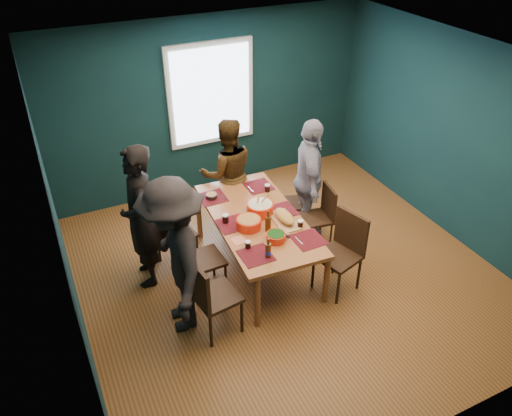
{
  "coord_description": "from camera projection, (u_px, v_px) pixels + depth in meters",
  "views": [
    {
      "loc": [
        -2.46,
        -4.26,
        4.24
      ],
      "look_at": [
        -0.32,
        0.23,
        0.94
      ],
      "focal_mm": 35.0,
      "sensor_mm": 36.0,
      "label": 1
    }
  ],
  "objects": [
    {
      "name": "chair_right_near",
      "position": [
        344.0,
        246.0,
        5.91
      ],
      "size": [
        0.57,
        0.57,
        1.01
      ],
      "rotation": [
        0.0,
        0.0,
        0.3
      ],
      "color": "#301F10",
      "rests_on": "floor"
    },
    {
      "name": "cola_glass_b",
      "position": [
        300.0,
        224.0,
        5.9
      ],
      "size": [
        0.07,
        0.07,
        0.1
      ],
      "color": "black",
      "rests_on": "dining_table"
    },
    {
      "name": "bowl_salad",
      "position": [
        249.0,
        223.0,
        5.89
      ],
      "size": [
        0.3,
        0.3,
        0.12
      ],
      "color": "red",
      "rests_on": "dining_table"
    },
    {
      "name": "cutting_board",
      "position": [
        285.0,
        218.0,
        5.99
      ],
      "size": [
        0.29,
        0.59,
        0.13
      ],
      "rotation": [
        0.0,
        0.0,
        -0.04
      ],
      "color": "tan",
      "rests_on": "dining_table"
    },
    {
      "name": "room",
      "position": [
        279.0,
        170.0,
        5.87
      ],
      "size": [
        5.01,
        5.01,
        2.71
      ],
      "color": "#95582B",
      "rests_on": "ground"
    },
    {
      "name": "person_back",
      "position": [
        228.0,
        173.0,
        6.94
      ],
      "size": [
        0.88,
        0.74,
        1.61
      ],
      "primitive_type": "imported",
      "rotation": [
        0.0,
        0.0,
        2.96
      ],
      "color": "black",
      "rests_on": "floor"
    },
    {
      "name": "beer_bottle_b",
      "position": [
        268.0,
        223.0,
        5.81
      ],
      "size": [
        0.07,
        0.07,
        0.27
      ],
      "color": "#44220C",
      "rests_on": "dining_table"
    },
    {
      "name": "chair_left_far",
      "position": [
        170.0,
        231.0,
        6.25
      ],
      "size": [
        0.52,
        0.52,
        0.93
      ],
      "rotation": [
        0.0,
        0.0,
        0.27
      ],
      "color": "#301F10",
      "rests_on": "floor"
    },
    {
      "name": "cola_glass_a",
      "position": [
        248.0,
        244.0,
        5.57
      ],
      "size": [
        0.07,
        0.07,
        0.09
      ],
      "color": "black",
      "rests_on": "dining_table"
    },
    {
      "name": "person_near_left",
      "position": [
        175.0,
        258.0,
        5.21
      ],
      "size": [
        0.82,
        1.27,
        1.85
      ],
      "primitive_type": "imported",
      "rotation": [
        0.0,
        0.0,
        4.59
      ],
      "color": "black",
      "rests_on": "floor"
    },
    {
      "name": "person_far_left",
      "position": [
        141.0,
        218.0,
        5.84
      ],
      "size": [
        0.53,
        0.72,
        1.83
      ],
      "primitive_type": "imported",
      "rotation": [
        0.0,
        0.0,
        4.57
      ],
      "color": "black",
      "rests_on": "floor"
    },
    {
      "name": "cola_glass_c",
      "position": [
        267.0,
        188.0,
        6.58
      ],
      "size": [
        0.07,
        0.07,
        0.1
      ],
      "color": "black",
      "rests_on": "dining_table"
    },
    {
      "name": "napkin_b",
      "position": [
        239.0,
        240.0,
        5.71
      ],
      "size": [
        0.16,
        0.16,
        0.0
      ],
      "primitive_type": "cube",
      "rotation": [
        0.0,
        0.0,
        0.08
      ],
      "color": "#DC725C",
      "rests_on": "dining_table"
    },
    {
      "name": "person_right",
      "position": [
        309.0,
        180.0,
        6.68
      ],
      "size": [
        0.76,
        1.09,
        1.72
      ],
      "primitive_type": "imported",
      "rotation": [
        0.0,
        0.0,
        1.19
      ],
      "color": "white",
      "rests_on": "floor"
    },
    {
      "name": "chair_right_mid",
      "position": [
        322.0,
        212.0,
        6.67
      ],
      "size": [
        0.45,
        0.45,
        0.87
      ],
      "rotation": [
        0.0,
        0.0,
        -0.14
      ],
      "color": "#301F10",
      "rests_on": "floor"
    },
    {
      "name": "bowl_herbs",
      "position": [
        276.0,
        237.0,
        5.68
      ],
      "size": [
        0.23,
        0.23,
        0.1
      ],
      "color": "red",
      "rests_on": "dining_table"
    },
    {
      "name": "dining_table",
      "position": [
        257.0,
        222.0,
        6.14
      ],
      "size": [
        1.14,
        2.09,
        0.77
      ],
      "rotation": [
        0.0,
        0.0,
        -0.06
      ],
      "color": "#9A532E",
      "rests_on": "floor"
    },
    {
      "name": "chair_right_far",
      "position": [
        294.0,
        198.0,
        7.0
      ],
      "size": [
        0.48,
        0.48,
        0.83
      ],
      "rotation": [
        0.0,
        0.0,
        -0.34
      ],
      "color": "#301F10",
      "rests_on": "floor"
    },
    {
      "name": "chair_left_near",
      "position": [
        208.0,
        293.0,
        5.26
      ],
      "size": [
        0.51,
        0.51,
        1.0
      ],
      "rotation": [
        0.0,
        0.0,
        0.14
      ],
      "color": "#301F10",
      "rests_on": "floor"
    },
    {
      "name": "napkin_a",
      "position": [
        285.0,
        208.0,
        6.27
      ],
      "size": [
        0.12,
        0.12,
        0.0
      ],
      "primitive_type": "cube",
      "rotation": [
        0.0,
        0.0,
        -0.02
      ],
      "color": "#DC725C",
      "rests_on": "dining_table"
    },
    {
      "name": "bowl_dumpling",
      "position": [
        260.0,
        208.0,
        6.14
      ],
      "size": [
        0.34,
        0.34,
        0.31
      ],
      "color": "red",
      "rests_on": "dining_table"
    },
    {
      "name": "napkin_c",
      "position": [
        312.0,
        241.0,
        5.69
      ],
      "size": [
        0.2,
        0.2,
        0.0
      ],
      "primitive_type": "cube",
      "rotation": [
        0.0,
        0.0,
        0.59
      ],
      "color": "#DC725C",
      "rests_on": "dining_table"
    },
    {
      "name": "cola_glass_d",
      "position": [
        225.0,
        218.0,
        5.98
      ],
      "size": [
        0.08,
        0.08,
        0.11
      ],
      "color": "black",
      "rests_on": "dining_table"
    },
    {
      "name": "chair_left_mid",
      "position": [
        197.0,
        255.0,
        5.83
      ],
      "size": [
        0.45,
        0.45,
        0.95
      ],
      "rotation": [
        0.0,
        0.0,
        0.04
      ],
      "color": "#301F10",
      "rests_on": "floor"
    },
    {
      "name": "small_bowl",
      "position": [
        211.0,
        196.0,
        6.45
      ],
      "size": [
        0.15,
        0.15,
        0.06
      ],
      "color": "black",
      "rests_on": "dining_table"
    },
    {
      "name": "beer_bottle_a",
      "position": [
        268.0,
        250.0,
        5.41
      ],
      "size": [
        0.07,
        0.07,
        0.25
      ],
      "color": "#44220C",
      "rests_on": "dining_table"
    }
  ]
}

